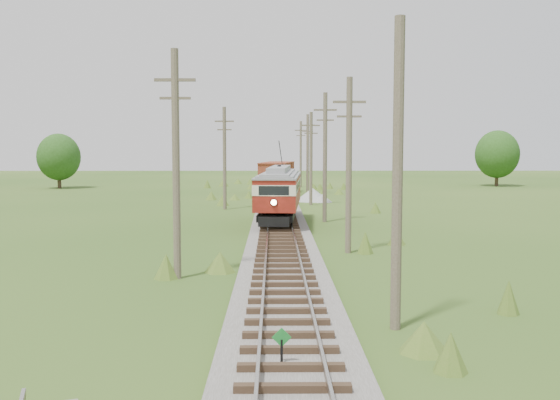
{
  "coord_description": "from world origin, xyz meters",
  "views": [
    {
      "loc": [
        -0.38,
        -12.44,
        5.17
      ],
      "look_at": [
        0.0,
        24.69,
        2.07
      ],
      "focal_mm": 40.0,
      "sensor_mm": 36.0,
      "label": 1
    }
  ],
  "objects_px": {
    "streetcar": "(279,189)",
    "gravel_pile": "(314,195)",
    "switch_marker": "(282,347)",
    "gondola": "(277,174)"
  },
  "relations": [
    {
      "from": "gondola",
      "to": "gravel_pile",
      "type": "xyz_separation_m",
      "value": [
        3.54,
        -9.95,
        -1.59
      ]
    },
    {
      "from": "streetcar",
      "to": "gravel_pile",
      "type": "xyz_separation_m",
      "value": [
        3.54,
        18.73,
        -1.83
      ]
    },
    {
      "from": "switch_marker",
      "to": "streetcar",
      "type": "relative_size",
      "value": 0.1
    },
    {
      "from": "switch_marker",
      "to": "gravel_pile",
      "type": "height_order",
      "value": "gravel_pile"
    },
    {
      "from": "switch_marker",
      "to": "streetcar",
      "type": "xyz_separation_m",
      "value": [
        0.2,
        27.65,
        1.8
      ]
    },
    {
      "from": "gondola",
      "to": "gravel_pile",
      "type": "height_order",
      "value": "gondola"
    },
    {
      "from": "streetcar",
      "to": "gondola",
      "type": "distance_m",
      "value": 28.68
    },
    {
      "from": "streetcar",
      "to": "gravel_pile",
      "type": "relative_size",
      "value": 2.99
    },
    {
      "from": "gondola",
      "to": "gravel_pile",
      "type": "distance_m",
      "value": 10.68
    },
    {
      "from": "switch_marker",
      "to": "streetcar",
      "type": "bearing_deg",
      "value": 89.59
    }
  ]
}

